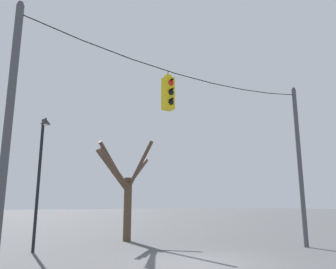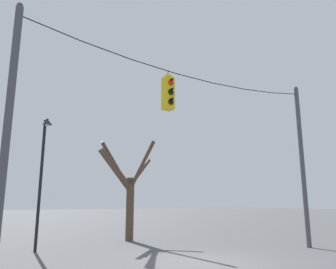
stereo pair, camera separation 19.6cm
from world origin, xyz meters
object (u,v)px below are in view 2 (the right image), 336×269
Objects in this scene: bare_tree at (127,189)px; utility_pole_left at (7,132)px; street_lamp at (43,162)px; traffic_light_near_left_pole at (168,93)px; utility_pole_right at (302,163)px.

utility_pole_left is at bearing -135.75° from bare_tree.
utility_pole_left is 5.23m from street_lamp.
traffic_light_near_left_pole is at bearing -104.50° from bare_tree.
traffic_light_near_left_pole is 6.02m from street_lamp.
utility_pole_right is at bearing 0.06° from traffic_light_near_left_pole.
traffic_light_near_left_pole is at bearing -179.94° from utility_pole_right.
utility_pole_left is 9.15m from bare_tree.
utility_pole_right reaches higher than bare_tree.
utility_pole_right is 5.20× the size of traffic_light_near_left_pole.
traffic_light_near_left_pole reaches higher than bare_tree.
bare_tree is (-5.58, 6.34, -1.06)m from utility_pole_right.
utility_pole_left is 1.48× the size of bare_tree.
street_lamp is 1.08× the size of bare_tree.
traffic_light_near_left_pole is 7.21m from bare_tree.
traffic_light_near_left_pole reaches higher than street_lamp.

